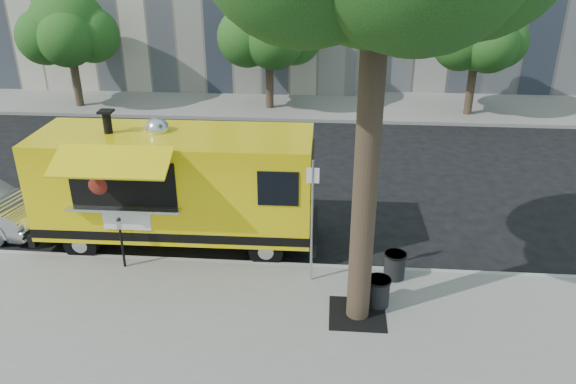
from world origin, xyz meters
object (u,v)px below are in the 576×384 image
at_px(far_tree_c, 478,33).
at_px(trash_bin_right, 395,265).
at_px(sign_post, 312,215).
at_px(trash_bin_left, 378,291).
at_px(parking_meter, 121,236).
at_px(far_tree_a, 68,26).
at_px(far_tree_b, 269,26).
at_px(food_truck, 175,185).

bearing_deg(far_tree_c, trash_bin_right, -108.18).
xyz_separation_m(sign_post, trash_bin_left, (1.49, -0.86, -1.35)).
relative_size(far_tree_c, parking_meter, 3.90).
xyz_separation_m(far_tree_c, trash_bin_right, (-4.50, -13.70, -3.22)).
xyz_separation_m(trash_bin_left, trash_bin_right, (0.46, 1.11, -0.00)).
bearing_deg(far_tree_a, far_tree_c, 0.32).
relative_size(far_tree_b, food_truck, 0.75).
height_order(far_tree_c, trash_bin_left, far_tree_c).
relative_size(far_tree_b, far_tree_c, 1.06).
distance_m(far_tree_a, sign_post, 18.14).
bearing_deg(trash_bin_left, far_tree_a, 131.57).
relative_size(far_tree_a, trash_bin_left, 8.23).
height_order(parking_meter, trash_bin_right, parking_meter).
xyz_separation_m(far_tree_a, parking_meter, (7.00, -13.65, -2.79)).
relative_size(sign_post, parking_meter, 2.25).
bearing_deg(far_tree_c, trash_bin_left, -108.51).
height_order(far_tree_c, sign_post, far_tree_c).
distance_m(food_truck, trash_bin_left, 5.82).
bearing_deg(sign_post, parking_meter, 177.48).
height_order(food_truck, trash_bin_right, food_truck).
bearing_deg(far_tree_b, parking_meter, -98.10).
distance_m(parking_meter, trash_bin_right, 6.52).
bearing_deg(trash_bin_right, sign_post, -172.69).
distance_m(far_tree_c, sign_post, 15.48).
distance_m(sign_post, food_truck, 3.98).
bearing_deg(food_truck, trash_bin_left, -27.65).
xyz_separation_m(far_tree_a, far_tree_c, (18.00, 0.10, -0.06)).
distance_m(far_tree_c, trash_bin_left, 15.94).
xyz_separation_m(far_tree_b, sign_post, (2.55, -14.25, -1.98)).
bearing_deg(food_truck, far_tree_c, 49.90).
bearing_deg(trash_bin_right, trash_bin_left, -112.42).
bearing_deg(trash_bin_right, food_truck, 165.14).
bearing_deg(parking_meter, far_tree_b, 81.90).
height_order(far_tree_a, far_tree_b, far_tree_b).
relative_size(far_tree_a, food_truck, 0.73).
height_order(parking_meter, food_truck, food_truck).
bearing_deg(sign_post, far_tree_a, 129.83).
relative_size(sign_post, trash_bin_right, 4.66).
xyz_separation_m(far_tree_b, food_truck, (-1.03, -12.53, -2.14)).
height_order(far_tree_b, trash_bin_right, far_tree_b).
bearing_deg(far_tree_a, trash_bin_right, -45.21).
bearing_deg(sign_post, far_tree_b, 100.15).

